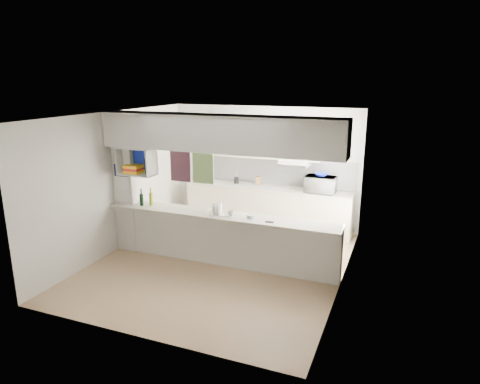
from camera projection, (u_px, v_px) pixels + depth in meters
The scene contains 16 objects.
floor at pixel (220, 263), 7.55m from camera, with size 4.80×4.80×0.00m, color tan.
ceiling at pixel (218, 115), 6.88m from camera, with size 4.80×4.80×0.00m, color white.
wall_back at pixel (264, 166), 9.37m from camera, with size 4.20×4.20×0.00m, color silver.
wall_left at pixel (116, 182), 7.96m from camera, with size 4.80×4.80×0.00m, color silver.
wall_right at pixel (345, 206), 6.47m from camera, with size 4.80×4.80×0.00m, color silver.
servery_partition at pixel (209, 171), 7.19m from camera, with size 4.20×0.50×2.60m.
cubby_shelf at pixel (137, 163), 7.61m from camera, with size 0.65×0.35×0.50m.
kitchen_run at pixel (267, 191), 9.20m from camera, with size 3.60×0.63×2.24m.
microwave at pixel (321, 184), 8.66m from camera, with size 0.60×0.41×0.33m, color white.
bowl at pixel (321, 175), 8.61m from camera, with size 0.27×0.27×0.07m, color navy.
dish_rack at pixel (219, 209), 7.29m from camera, with size 0.44×0.36×0.21m.
cup at pixel (231, 213), 7.15m from camera, with size 0.11×0.11×0.09m, color white.
wine_bottles at pixel (146, 199), 7.78m from camera, with size 0.22×0.15×0.33m.
plastic_tubs at pixel (252, 217), 7.06m from camera, with size 0.49×0.17×0.07m.
utensil_jar at pixel (236, 180), 9.43m from camera, with size 0.10×0.10×0.14m, color black.
knife_block at pixel (258, 181), 9.27m from camera, with size 0.10×0.08×0.20m, color brown.
Camera 1 is at (2.89, -6.35, 3.16)m, focal length 32.00 mm.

